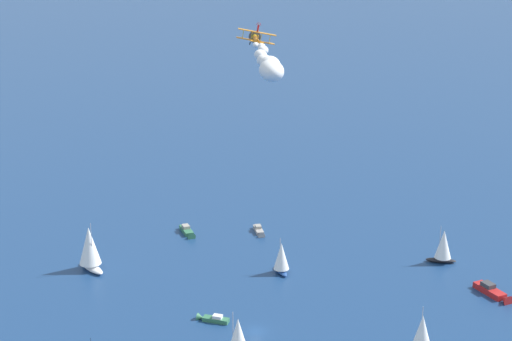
{
  "coord_description": "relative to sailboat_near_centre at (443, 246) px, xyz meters",
  "views": [
    {
      "loc": [
        60.59,
        -138.68,
        83.82
      ],
      "look_at": [
        0.0,
        0.0,
        35.1
      ],
      "focal_mm": 57.42,
      "sensor_mm": 36.0,
      "label": 1
    }
  ],
  "objects": [
    {
      "name": "biplane_lead",
      "position": [
        -28.54,
        -49.99,
        56.34
      ],
      "size": [
        7.15,
        7.08,
        3.68
      ],
      "color": "orange"
    },
    {
      "name": "sailboat_outer_ring_d",
      "position": [
        -26.57,
        -63.16,
        0.58
      ],
      "size": [
        8.53,
        4.87,
        10.85
      ],
      "color": "black",
      "rests_on": "ground_plane"
    },
    {
      "name": "motorboat_far_port",
      "position": [
        -38.89,
        -49.98,
        -3.82
      ],
      "size": [
        7.15,
        2.55,
        2.03
      ],
      "color": "#33704C",
      "rests_on": "ground_plane"
    },
    {
      "name": "smoke_trail_lead",
      "position": [
        -16.22,
        -73.2,
        56.27
      ],
      "size": [
        16.95,
        27.88,
        3.93
      ],
      "color": "white"
    },
    {
      "name": "wingwalker_lead",
      "position": [
        -28.17,
        -49.79,
        58.49
      ],
      "size": [
        0.85,
        0.51,
        1.79
      ],
      "color": "red"
    },
    {
      "name": "sailboat_trailing",
      "position": [
        5.54,
        -48.64,
        0.82
      ],
      "size": [
        6.14,
        9.14,
        11.37
      ],
      "color": "gold",
      "rests_on": "ground_plane"
    },
    {
      "name": "sailboat_outer_ring_c",
      "position": [
        -77.39,
        -38.41,
        1.28
      ],
      "size": [
        9.77,
        7.14,
        12.38
      ],
      "color": "white",
      "rests_on": "ground_plane"
    },
    {
      "name": "ground_plane",
      "position": [
        -28.43,
        -50.26,
        -4.37
      ],
      "size": [
        2000.0,
        2000.0,
        0.0
      ],
      "primitive_type": "plane",
      "color": "navy"
    },
    {
      "name": "motorboat_offshore",
      "position": [
        14.47,
        -13.78,
        -3.56
      ],
      "size": [
        9.71,
        8.77,
        3.03
      ],
      "color": "#B21E1E",
      "rests_on": "ground_plane"
    },
    {
      "name": "sailboat_near_centre",
      "position": [
        0.0,
        0.0,
        0.0
      ],
      "size": [
        7.71,
        4.95,
        9.58
      ],
      "color": "black",
      "rests_on": "ground_plane"
    },
    {
      "name": "motorboat_outer_ring_a",
      "position": [
        -49.19,
        -0.59,
        -3.79
      ],
      "size": [
        5.8,
        7.21,
        2.16
      ],
      "color": "#9E9993",
      "rests_on": "ground_plane"
    },
    {
      "name": "sailboat_outer_ring_b",
      "position": [
        -34.27,
        -21.74,
        -0.37
      ],
      "size": [
        5.99,
        6.3,
        8.77
      ],
      "color": "#23478C",
      "rests_on": "ground_plane"
    },
    {
      "name": "motorboat_ahead",
      "position": [
        -66.61,
        -8.91,
        -3.71
      ],
      "size": [
        7.53,
        7.61,
        2.47
      ],
      "color": "#33704C",
      "rests_on": "ground_plane"
    }
  ]
}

